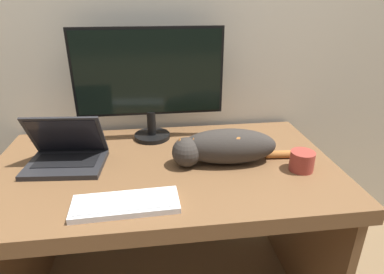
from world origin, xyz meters
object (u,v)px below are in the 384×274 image
object	(u,v)px
coffee_mug	(302,161)
monitor	(149,79)
cat	(224,146)
laptop	(66,155)
external_keyboard	(126,204)

from	to	relation	value
coffee_mug	monitor	bearing A→B (deg)	146.02
cat	monitor	bearing A→B (deg)	139.00
monitor	laptop	xyz separation A→B (m)	(-0.34, -0.22, -0.24)
monitor	laptop	distance (m)	0.47
laptop	external_keyboard	distance (m)	0.40
external_keyboard	coffee_mug	distance (m)	0.68
external_keyboard	cat	distance (m)	0.45
cat	coffee_mug	world-z (taller)	cat
monitor	laptop	world-z (taller)	monitor
laptop	coffee_mug	size ratio (longest dim) A/B	3.36
monitor	laptop	size ratio (longest dim) A/B	2.12
laptop	cat	distance (m)	0.62
monitor	cat	world-z (taller)	monitor
cat	laptop	bearing A→B (deg)	178.61
external_keyboard	laptop	bearing A→B (deg)	126.06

